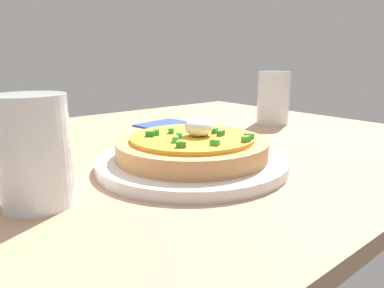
{
  "coord_description": "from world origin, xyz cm",
  "views": [
    {
      "loc": [
        -37.98,
        -53.64,
        18.78
      ],
      "look_at": [
        -5.05,
        -13.94,
        5.86
      ],
      "focal_mm": 32.91,
      "sensor_mm": 36.0,
      "label": 1
    }
  ],
  "objects_px": {
    "cup_near": "(35,157)",
    "napkin": "(169,125)",
    "plate": "(192,162)",
    "fork": "(34,133)",
    "pizza": "(192,146)",
    "cup_far": "(273,101)"
  },
  "relations": [
    {
      "from": "cup_near",
      "to": "napkin",
      "type": "xyz_separation_m",
      "value": [
        0.39,
        0.28,
        -0.05
      ]
    },
    {
      "from": "cup_near",
      "to": "napkin",
      "type": "height_order",
      "value": "cup_near"
    },
    {
      "from": "plate",
      "to": "napkin",
      "type": "bearing_deg",
      "value": 60.19
    },
    {
      "from": "plate",
      "to": "cup_near",
      "type": "xyz_separation_m",
      "value": [
        -0.22,
        0.0,
        0.05
      ]
    },
    {
      "from": "cup_near",
      "to": "fork",
      "type": "bearing_deg",
      "value": 74.72
    },
    {
      "from": "plate",
      "to": "napkin",
      "type": "xyz_separation_m",
      "value": [
        0.16,
        0.28,
        -0.01
      ]
    },
    {
      "from": "pizza",
      "to": "cup_near",
      "type": "relative_size",
      "value": 1.82
    },
    {
      "from": "napkin",
      "to": "cup_far",
      "type": "bearing_deg",
      "value": -31.88
    },
    {
      "from": "cup_near",
      "to": "fork",
      "type": "height_order",
      "value": "cup_near"
    },
    {
      "from": "cup_near",
      "to": "cup_far",
      "type": "distance_m",
      "value": 0.63
    },
    {
      "from": "plate",
      "to": "cup_far",
      "type": "height_order",
      "value": "cup_far"
    },
    {
      "from": "pizza",
      "to": "fork",
      "type": "distance_m",
      "value": 0.42
    },
    {
      "from": "fork",
      "to": "cup_near",
      "type": "bearing_deg",
      "value": 148.62
    },
    {
      "from": "plate",
      "to": "fork",
      "type": "relative_size",
      "value": 2.6
    },
    {
      "from": "plate",
      "to": "cup_far",
      "type": "xyz_separation_m",
      "value": [
        0.38,
        0.15,
        0.05
      ]
    },
    {
      "from": "cup_near",
      "to": "napkin",
      "type": "bearing_deg",
      "value": 36.06
    },
    {
      "from": "plate",
      "to": "fork",
      "type": "xyz_separation_m",
      "value": [
        -0.12,
        0.4,
        -0.01
      ]
    },
    {
      "from": "pizza",
      "to": "cup_near",
      "type": "height_order",
      "value": "cup_near"
    },
    {
      "from": "pizza",
      "to": "cup_far",
      "type": "bearing_deg",
      "value": 20.98
    },
    {
      "from": "cup_near",
      "to": "cup_far",
      "type": "xyz_separation_m",
      "value": [
        0.61,
        0.14,
        0.0
      ]
    },
    {
      "from": "pizza",
      "to": "fork",
      "type": "bearing_deg",
      "value": 106.06
    },
    {
      "from": "plate",
      "to": "napkin",
      "type": "distance_m",
      "value": 0.33
    }
  ]
}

